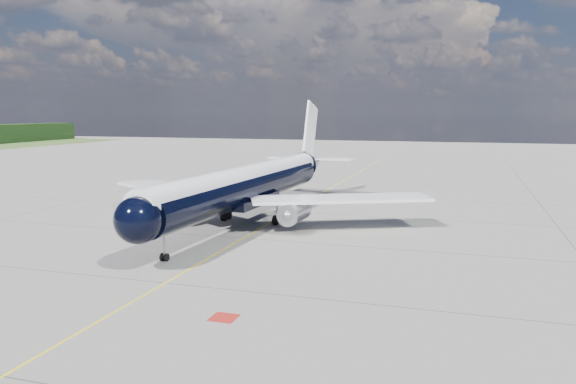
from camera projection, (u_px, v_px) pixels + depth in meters
name	position (u px, v px, depth m)	size (l,w,h in m)	color
ground	(301.00, 205.00, 73.34)	(320.00, 320.00, 0.00)	gray
taxiway_centerline	(289.00, 212.00, 68.62)	(0.16, 160.00, 0.01)	yellow
red_marking	(224.00, 318.00, 33.56)	(1.60, 1.60, 0.01)	maroon
main_airliner	(251.00, 184.00, 61.64)	(39.09, 47.62, 13.76)	black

